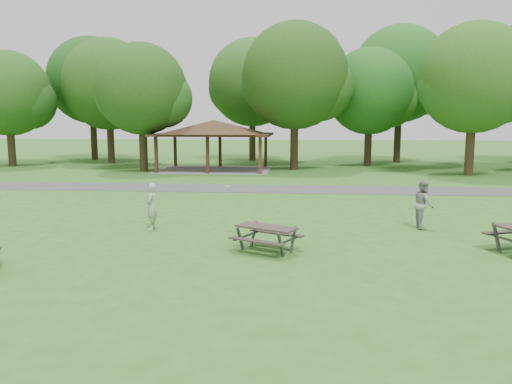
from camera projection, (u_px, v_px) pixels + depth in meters
The scene contains 16 objects.
ground at pixel (207, 259), 13.82m from camera, with size 160.00×160.00×0.00m, color #2D641C.
asphalt_path at pixel (255, 189), 27.61m from camera, with size 120.00×3.20×0.02m, color #3F3F41.
pavilion at pixel (214, 129), 37.38m from camera, with size 8.60×7.01×3.76m.
tree_row_b at pixel (9, 96), 40.04m from camera, with size 7.14×6.80×9.28m.
tree_row_c at pixel (110, 87), 42.73m from camera, with size 8.19×7.80×10.67m.
tree_row_d at pixel (143, 92), 35.98m from camera, with size 6.93×6.60×9.27m.
tree_row_e at pixel (296, 79), 37.30m from camera, with size 8.40×8.00×11.02m.
tree_row_f at pixel (371, 94), 40.35m from camera, with size 7.35×7.00×9.55m.
tree_row_g at pixel (475, 81), 33.33m from camera, with size 7.77×7.40×10.25m.
tree_deep_a at pixel (93, 83), 46.36m from camera, with size 8.40×8.00×11.38m.
tree_deep_b at pixel (253, 85), 45.53m from camera, with size 8.40×8.00×11.13m.
tree_deep_c at pixel (401, 77), 43.29m from camera, with size 8.82×8.40×11.90m.
picnic_table_middle at pixel (267, 232), 14.53m from camera, with size 2.22×2.06×0.77m.
frisbee_in_flight at pixel (228, 186), 17.36m from camera, with size 0.28×0.28×0.02m.
frisbee_thrower at pixel (151, 206), 17.41m from camera, with size 0.59×0.39×1.62m, color #AAA9AC.
frisbee_catcher at pixel (424, 204), 17.58m from camera, with size 0.84×0.65×1.73m, color gray.
Camera 1 is at (2.58, -13.23, 3.84)m, focal length 35.00 mm.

